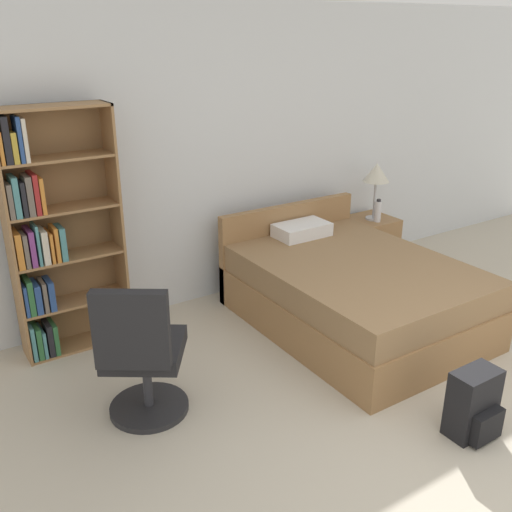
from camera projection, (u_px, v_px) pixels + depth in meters
name	position (u px, v px, depth m)	size (l,w,h in m)	color
wall_back	(234.00, 155.00, 5.13)	(9.00, 0.06, 2.60)	silver
bookshelf	(51.00, 238.00, 4.19)	(0.81, 0.28, 1.87)	olive
bed	(350.00, 291.00, 4.82)	(1.48, 2.00, 0.83)	olive
office_chair	(142.00, 357.00, 3.54)	(0.69, 0.72, 1.00)	#232326
nightstand	(370.00, 242.00, 6.02)	(0.45, 0.48, 0.53)	olive
table_lamp	(377.00, 175.00, 5.72)	(0.26, 0.26, 0.59)	#B2B2B7
water_bottle	(378.00, 211.00, 5.78)	(0.07, 0.07, 0.24)	silver
backpack_black	(474.00, 405.00, 3.49)	(0.31, 0.24, 0.44)	black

